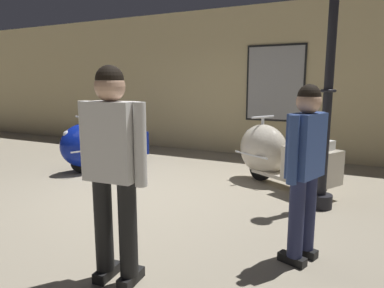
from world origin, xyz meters
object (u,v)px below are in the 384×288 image
scooter_0 (98,145)px  lamppost (328,98)px  visitor_0 (113,162)px  visitor_1 (305,162)px  scooter_1 (276,155)px

scooter_0 → lamppost: bearing=110.2°
scooter_0 → visitor_0: 3.90m
scooter_0 → visitor_0: bearing=67.5°
scooter_0 → lamppost: lamppost is taller
scooter_0 → visitor_0: size_ratio=0.99×
lamppost → visitor_1: bearing=-90.5°
scooter_1 → visitor_0: (-0.52, -3.29, 0.51)m
visitor_1 → lamppost: bearing=-71.3°
visitor_1 → scooter_1: bearing=-52.5°
scooter_1 → visitor_0: 3.37m
scooter_1 → lamppost: size_ratio=0.63×
scooter_0 → visitor_1: 4.34m
lamppost → scooter_1: bearing=135.5°
scooter_0 → visitor_0: visitor_0 is taller
scooter_1 → visitor_1: (0.75, -2.27, 0.43)m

